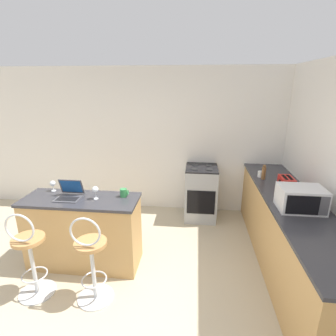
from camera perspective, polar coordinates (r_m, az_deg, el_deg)
The scene contains 15 objects.
ground_plane at distance 3.17m, azimuth -14.35°, elevation -29.07°, with size 20.00×20.00×0.00m, color #BCAD8E.
wall_back at distance 4.85m, azimuth -4.75°, elevation 5.85°, with size 12.00×0.06×2.60m.
breakfast_bar at distance 3.66m, azimuth -17.87°, elevation -13.03°, with size 1.45×0.55×0.94m.
counter_right at distance 3.76m, azimuth 24.72°, elevation -12.98°, with size 0.67×3.15×0.94m.
bar_stool_near at distance 3.36m, azimuth -27.82°, elevation -16.63°, with size 0.40×0.40×1.06m.
bar_stool_far at distance 3.06m, azimuth -16.32°, elevation -18.80°, with size 0.40×0.40×1.06m.
laptop at distance 3.50m, azimuth -20.66°, elevation -5.16°, with size 0.30×0.27×0.22m.
microwave at distance 3.30m, azimuth 26.95°, elevation -5.97°, with size 0.48×0.36×0.26m.
toaster at distance 3.88m, azimuth 24.37°, elevation -2.99°, with size 0.18×0.28×0.17m.
stove_range at distance 4.67m, azimuth 7.15°, elevation -5.36°, with size 0.54×0.61×0.95m.
pepper_mill at distance 4.14m, azimuth 20.12°, elevation -0.91°, with size 0.06×0.06×0.22m.
wine_glass_short at distance 3.34m, azimuth -15.55°, elevation -4.60°, with size 0.08×0.08×0.16m.
wine_glass_tall at distance 3.78m, azimuth -23.81°, elevation -3.16°, with size 0.07×0.07×0.14m.
mug_green at distance 3.35m, azimuth -9.61°, elevation -5.33°, with size 0.10×0.09×0.10m.
mug_white at distance 4.24m, azimuth 19.54°, elevation -1.27°, with size 0.10×0.09×0.09m.
Camera 1 is at (0.91, -2.01, 2.28)m, focal length 28.00 mm.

